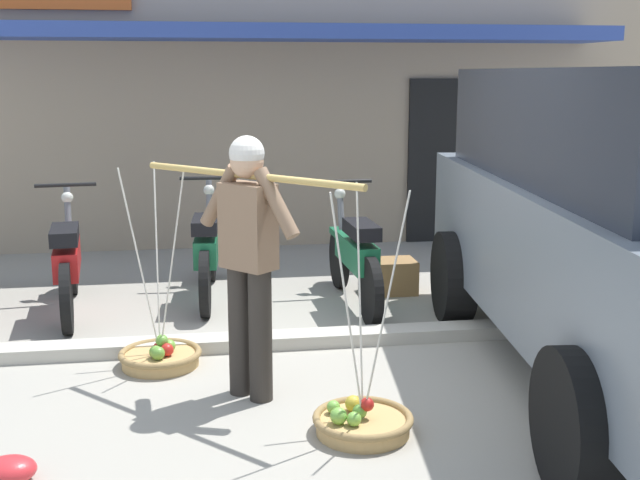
% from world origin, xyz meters
% --- Properties ---
extents(ground_plane, '(90.00, 90.00, 0.00)m').
position_xyz_m(ground_plane, '(0.00, 0.00, 0.00)').
color(ground_plane, '#9E998C').
extents(sidewalk_curb, '(20.00, 0.24, 0.10)m').
position_xyz_m(sidewalk_curb, '(0.00, 0.70, 0.05)').
color(sidewalk_curb, '#BAB4A5').
rests_on(sidewalk_curb, ground).
extents(fruit_vendor, '(1.25, 1.34, 1.70)m').
position_xyz_m(fruit_vendor, '(-0.37, -0.24, 0.98)').
color(fruit_vendor, '#2D2823').
rests_on(fruit_vendor, ground).
extents(fruit_basket_left_side, '(0.59, 0.59, 1.45)m').
position_xyz_m(fruit_basket_left_side, '(-0.98, 0.41, 0.08)').
color(fruit_basket_left_side, tan).
rests_on(fruit_basket_left_side, ground).
extents(fruit_basket_right_side, '(0.59, 0.59, 1.45)m').
position_xyz_m(fruit_basket_right_side, '(0.23, -0.89, 0.08)').
color(fruit_basket_right_side, tan).
rests_on(fruit_basket_right_side, ground).
extents(motorcycle_second_in_row, '(0.54, 1.82, 1.09)m').
position_xyz_m(motorcycle_second_in_row, '(-1.81, 1.86, 0.45)').
color(motorcycle_second_in_row, black).
rests_on(motorcycle_second_in_row, ground).
extents(motorcycle_third_in_row, '(0.54, 1.82, 1.09)m').
position_xyz_m(motorcycle_third_in_row, '(-0.60, 2.15, 0.45)').
color(motorcycle_third_in_row, black).
rests_on(motorcycle_third_in_row, ground).
extents(motorcycle_end_of_row, '(0.54, 1.82, 1.09)m').
position_xyz_m(motorcycle_end_of_row, '(0.70, 1.70, 0.45)').
color(motorcycle_end_of_row, black).
rests_on(motorcycle_end_of_row, ground).
extents(storefront_building, '(13.00, 6.00, 4.20)m').
position_xyz_m(storefront_building, '(0.49, 6.87, 2.10)').
color(storefront_building, tan).
rests_on(storefront_building, ground).
extents(plastic_litter_bag, '(0.28, 0.22, 0.14)m').
position_xyz_m(plastic_litter_bag, '(-1.68, -1.19, 0.07)').
color(plastic_litter_bag, red).
rests_on(plastic_litter_bag, ground).
extents(wooden_crate, '(0.44, 0.36, 0.32)m').
position_xyz_m(wooden_crate, '(1.14, 2.09, 0.16)').
color(wooden_crate, olive).
rests_on(wooden_crate, ground).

